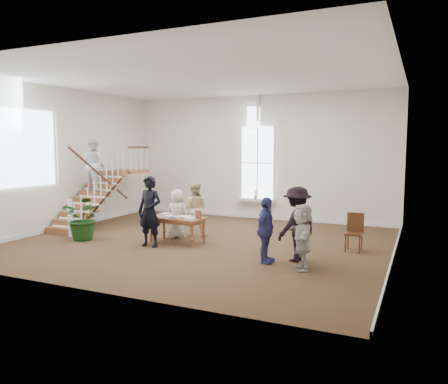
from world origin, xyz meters
The scene contains 12 objects.
ground centered at (0.00, 0.00, 0.00)m, with size 10.00×10.00×0.00m, color #412D19.
room_shell centered at (0.00, 4.39, 0.40)m, with size 10.49×10.00×10.00m.
staircase centered at (-4.34, 0.75, 1.62)m, with size 1.10×4.10×2.92m.
library_table centered at (-0.55, -0.38, 0.65)m, with size 1.61×0.90×0.79m.
police_officer centered at (-1.01, -1.03, 0.94)m, with size 0.69×0.45×1.88m, color black.
elderly_woman centered at (-0.91, 0.22, 0.71)m, with size 0.69×0.45×1.42m, color beige.
person_yellow centered at (-0.61, 0.72, 0.81)m, with size 0.79×0.61×1.62m, color beige.
woman_cluster_a centered at (2.33, -1.31, 0.76)m, with size 0.89×0.37×1.52m, color #363D82.
woman_cluster_b centered at (2.93, -0.86, 0.87)m, with size 1.12×0.65×1.74m, color black.
woman_cluster_c centered at (3.23, -1.51, 0.72)m, with size 1.34×0.43×1.44m, color beige.
floor_plant centered at (-3.18, -1.11, 0.64)m, with size 1.15×1.00×1.28m, color #133912.
side_chair centered at (4.00, 0.74, 0.54)m, with size 0.43×0.43×0.97m.
Camera 1 is at (5.52, -10.59, 2.66)m, focal length 35.00 mm.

